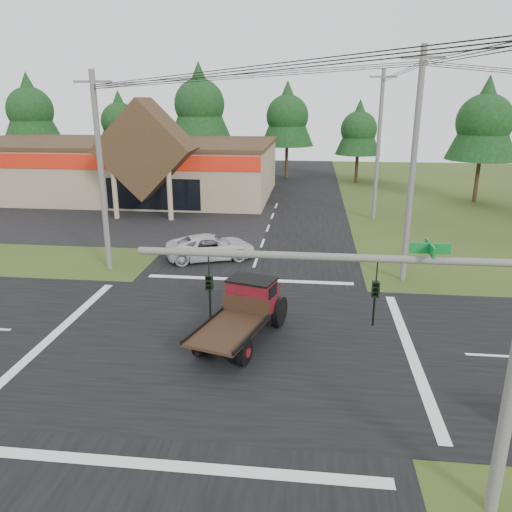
# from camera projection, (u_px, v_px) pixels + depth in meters

# --- Properties ---
(ground) EXTENTS (120.00, 120.00, 0.00)m
(ground) POSITION_uv_depth(u_px,v_px,m) (227.00, 342.00, 19.50)
(ground) COLOR #2E4117
(ground) RESTS_ON ground
(road_ns) EXTENTS (12.00, 120.00, 0.02)m
(road_ns) POSITION_uv_depth(u_px,v_px,m) (227.00, 342.00, 19.50)
(road_ns) COLOR black
(road_ns) RESTS_ON ground
(road_ew) EXTENTS (120.00, 12.00, 0.02)m
(road_ew) POSITION_uv_depth(u_px,v_px,m) (227.00, 342.00, 19.50)
(road_ew) COLOR black
(road_ew) RESTS_ON ground
(parking_apron) EXTENTS (28.00, 14.00, 0.02)m
(parking_apron) POSITION_uv_depth(u_px,v_px,m) (91.00, 220.00, 39.00)
(parking_apron) COLOR black
(parking_apron) RESTS_ON ground
(cvs_building) EXTENTS (30.40, 18.20, 9.19)m
(cvs_building) POSITION_uv_depth(u_px,v_px,m) (118.00, 167.00, 48.36)
(cvs_building) COLOR tan
(cvs_building) RESTS_ON ground
(traffic_signal_mast) EXTENTS (8.12, 0.24, 7.00)m
(traffic_signal_mast) POSITION_uv_depth(u_px,v_px,m) (437.00, 332.00, 10.43)
(traffic_signal_mast) COLOR #595651
(traffic_signal_mast) RESTS_ON ground
(utility_pole_nw) EXTENTS (2.00, 0.30, 10.50)m
(utility_pole_nw) POSITION_uv_depth(u_px,v_px,m) (101.00, 172.00, 26.31)
(utility_pole_nw) COLOR #595651
(utility_pole_nw) RESTS_ON ground
(utility_pole_ne) EXTENTS (2.00, 0.30, 11.50)m
(utility_pole_ne) POSITION_uv_depth(u_px,v_px,m) (413.00, 167.00, 24.44)
(utility_pole_ne) COLOR #595651
(utility_pole_ne) RESTS_ON ground
(utility_pole_n) EXTENTS (2.00, 0.30, 11.20)m
(utility_pole_n) POSITION_uv_depth(u_px,v_px,m) (378.00, 145.00, 37.75)
(utility_pole_n) COLOR #595651
(utility_pole_n) RESTS_ON ground
(tree_row_a) EXTENTS (6.72, 6.72, 12.12)m
(tree_row_a) POSITION_uv_depth(u_px,v_px,m) (30.00, 108.00, 58.19)
(tree_row_a) COLOR #332316
(tree_row_a) RESTS_ON ground
(tree_row_b) EXTENTS (5.60, 5.60, 10.10)m
(tree_row_b) POSITION_uv_depth(u_px,v_px,m) (120.00, 119.00, 59.41)
(tree_row_b) COLOR #332316
(tree_row_b) RESTS_ON ground
(tree_row_c) EXTENTS (7.28, 7.28, 13.13)m
(tree_row_c) POSITION_uv_depth(u_px,v_px,m) (199.00, 102.00, 56.78)
(tree_row_c) COLOR #332316
(tree_row_c) RESTS_ON ground
(tree_row_d) EXTENTS (6.16, 6.16, 11.11)m
(tree_row_d) POSITION_uv_depth(u_px,v_px,m) (287.00, 114.00, 57.06)
(tree_row_d) COLOR #332316
(tree_row_d) RESTS_ON ground
(tree_row_e) EXTENTS (5.04, 5.04, 9.09)m
(tree_row_e) POSITION_uv_depth(u_px,v_px,m) (359.00, 128.00, 54.71)
(tree_row_e) COLOR #332316
(tree_row_e) RESTS_ON ground
(tree_side_ne) EXTENTS (6.16, 6.16, 11.11)m
(tree_side_ne) POSITION_uv_depth(u_px,v_px,m) (485.00, 119.00, 43.75)
(tree_side_ne) COLOR #332316
(tree_side_ne) RESTS_ON ground
(antique_flatbed_truck) EXTENTS (3.55, 5.82, 2.28)m
(antique_flatbed_truck) POSITION_uv_depth(u_px,v_px,m) (240.00, 314.00, 19.23)
(antique_flatbed_truck) COLOR #4F0B12
(antique_flatbed_truck) RESTS_ON ground
(white_pickup) EXTENTS (5.72, 4.08, 1.45)m
(white_pickup) POSITION_uv_depth(u_px,v_px,m) (211.00, 247.00, 29.43)
(white_pickup) COLOR silver
(white_pickup) RESTS_ON ground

